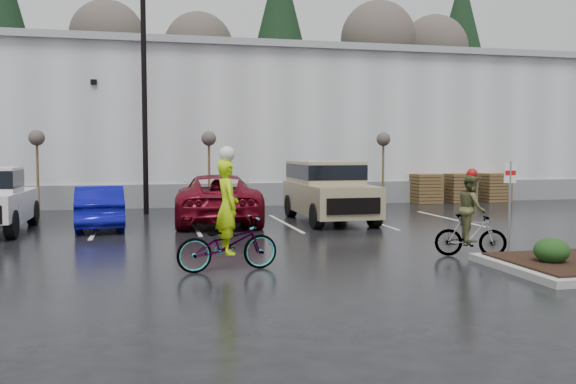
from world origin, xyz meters
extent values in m
plane|color=black|center=(0.00, 0.00, 0.00)|extent=(120.00, 120.00, 0.00)
cube|color=#BBBEC0|center=(0.00, 22.00, 3.50)|extent=(60.00, 15.00, 7.00)
cube|color=slate|center=(0.00, 14.45, 0.50)|extent=(60.00, 0.12, 1.00)
cube|color=#999B9E|center=(0.00, 22.00, 7.05)|extent=(60.50, 15.50, 0.30)
cube|color=#223E1A|center=(0.00, 45.00, 3.00)|extent=(80.00, 25.00, 6.00)
cylinder|color=black|center=(-4.00, 12.00, 4.50)|extent=(0.20, 0.20, 9.00)
cylinder|color=#4F361F|center=(-8.00, 13.00, 1.40)|extent=(0.10, 0.10, 2.80)
sphere|color=#473E39|center=(-8.00, 13.00, 2.90)|extent=(0.60, 0.60, 0.60)
cylinder|color=#4F361F|center=(-1.50, 13.00, 1.40)|extent=(0.10, 0.10, 2.80)
sphere|color=#473E39|center=(-1.50, 13.00, 2.90)|extent=(0.60, 0.60, 0.60)
cylinder|color=#4F361F|center=(6.00, 13.00, 1.40)|extent=(0.10, 0.10, 2.80)
sphere|color=#473E39|center=(6.00, 13.00, 2.90)|extent=(0.60, 0.60, 0.60)
cube|color=#4F361F|center=(8.50, 14.00, 0.68)|extent=(1.20, 1.20, 1.35)
cube|color=#4F361F|center=(10.20, 14.00, 0.68)|extent=(1.20, 1.20, 1.35)
cube|color=#4F361F|center=(12.00, 14.00, 0.68)|extent=(1.20, 1.20, 1.35)
ellipsoid|color=#1B3813|center=(4.00, -1.00, 0.41)|extent=(0.70, 0.70, 0.52)
cylinder|color=gray|center=(3.80, 0.20, 1.10)|extent=(0.05, 0.05, 2.20)
cube|color=white|center=(3.80, 0.20, 1.95)|extent=(0.30, 0.02, 0.45)
cube|color=red|center=(3.80, 0.19, 1.95)|extent=(0.26, 0.02, 0.10)
imported|color=#0D0F96|center=(-5.42, 8.18, 0.67)|extent=(1.72, 4.16, 1.34)
imported|color=maroon|center=(-1.65, 8.83, 0.81)|extent=(3.14, 6.04, 1.62)
imported|color=#3F3F44|center=(-2.40, 0.50, 0.55)|extent=(2.16, 1.00, 1.09)
imported|color=#B5E50C|center=(-2.40, 0.50, 1.31)|extent=(0.55, 0.75, 1.91)
sphere|color=silver|center=(-2.40, 0.50, 2.37)|extent=(0.32, 0.32, 0.32)
imported|color=#3F3F44|center=(3.27, 0.89, 0.49)|extent=(1.62, 0.95, 0.97)
imported|color=#50532C|center=(3.27, 0.89, 1.12)|extent=(0.63, 0.84, 1.53)
sphere|color=#990C0C|center=(3.27, 0.89, 1.90)|extent=(0.25, 0.25, 0.25)
camera|label=1|loc=(-3.98, -11.68, 2.46)|focal=38.00mm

